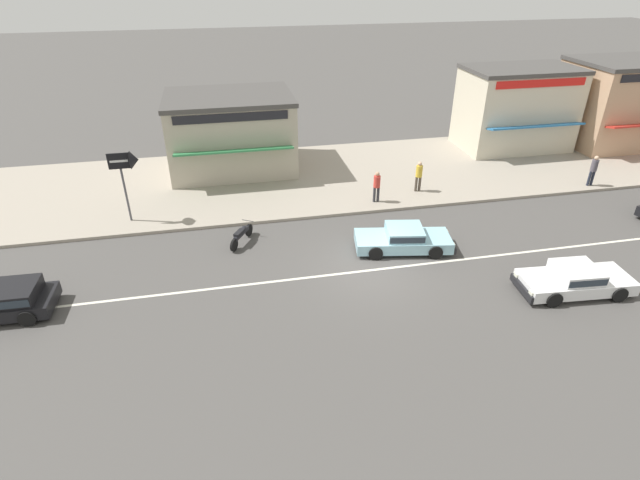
% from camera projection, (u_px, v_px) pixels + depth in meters
% --- Properties ---
extents(ground_plane, '(160.00, 160.00, 0.00)m').
position_uv_depth(ground_plane, '(371.00, 270.00, 20.28)').
color(ground_plane, '#4C4947').
extents(lane_centre_stripe, '(50.40, 0.14, 0.01)m').
position_uv_depth(lane_centre_stripe, '(371.00, 270.00, 20.28)').
color(lane_centre_stripe, silver).
rests_on(lane_centre_stripe, ground).
extents(kerb_strip, '(68.00, 10.00, 0.15)m').
position_uv_depth(kerb_strip, '(321.00, 176.00, 28.68)').
color(kerb_strip, '#9E9384').
rests_on(kerb_strip, ground).
extents(sedan_white_0, '(4.34, 2.06, 1.06)m').
position_uv_depth(sedan_white_0, '(575.00, 279.00, 18.77)').
color(sedan_white_0, white).
rests_on(sedan_white_0, ground).
extents(hatchback_black_1, '(3.80, 1.93, 1.10)m').
position_uv_depth(hatchback_black_1, '(2.00, 300.00, 17.54)').
color(hatchback_black_1, black).
rests_on(hatchback_black_1, ground).
extents(sedan_pale_blue_2, '(4.40, 2.33, 1.06)m').
position_uv_depth(sedan_pale_blue_2, '(404.00, 239.00, 21.46)').
color(sedan_pale_blue_2, '#93C6D6').
rests_on(sedan_pale_blue_2, ground).
extents(motorcycle_0, '(1.16, 1.76, 0.80)m').
position_uv_depth(motorcycle_0, '(242.00, 234.00, 22.00)').
color(motorcycle_0, black).
rests_on(motorcycle_0, ground).
extents(arrow_signboard, '(1.34, 0.81, 3.40)m').
position_uv_depth(arrow_signboard, '(131.00, 163.00, 22.42)').
color(arrow_signboard, '#4C4C51').
rests_on(arrow_signboard, kerb_strip).
extents(pedestrian_near_clock, '(0.34, 0.34, 1.62)m').
position_uv_depth(pedestrian_near_clock, '(377.00, 184.00, 25.12)').
color(pedestrian_near_clock, '#333338').
rests_on(pedestrian_near_clock, kerb_strip).
extents(pedestrian_mid_kerb, '(0.34, 0.34, 1.65)m').
position_uv_depth(pedestrian_mid_kerb, '(419.00, 174.00, 26.26)').
color(pedestrian_mid_kerb, '#4C4238').
rests_on(pedestrian_mid_kerb, kerb_strip).
extents(pedestrian_by_shop, '(0.34, 0.34, 1.69)m').
position_uv_depth(pedestrian_by_shop, '(594.00, 168.00, 26.89)').
color(pedestrian_by_shop, '#232838').
rests_on(pedestrian_by_shop, kerb_strip).
extents(shopfront_corner_warung, '(6.91, 5.80, 5.33)m').
position_uv_depth(shopfront_corner_warung, '(623.00, 102.00, 32.35)').
color(shopfront_corner_warung, tan).
rests_on(shopfront_corner_warung, kerb_strip).
extents(shopfront_mid_block, '(6.89, 4.87, 5.04)m').
position_uv_depth(shopfront_mid_block, '(516.00, 108.00, 31.70)').
color(shopfront_mid_block, beige).
rests_on(shopfront_mid_block, kerb_strip).
extents(shopfront_far_kios, '(7.07, 6.13, 4.27)m').
position_uv_depth(shopfront_far_kios, '(231.00, 132.00, 28.66)').
color(shopfront_far_kios, '#B2A893').
rests_on(shopfront_far_kios, kerb_strip).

